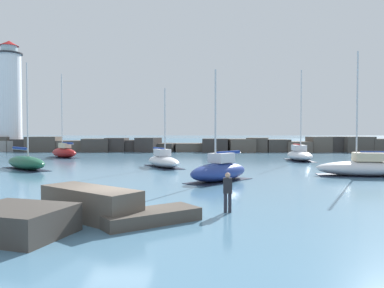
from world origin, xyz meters
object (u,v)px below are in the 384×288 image
object	(u,v)px
sailboat_moored_0	(299,155)
sailboat_moored_2	(26,162)
sailboat_moored_5	(364,167)
sailboat_moored_3	(219,171)
sailboat_moored_1	(64,152)
person_on_rocks	(228,190)
sailboat_moored_4	(163,161)
lighthouse	(10,102)

from	to	relation	value
sailboat_moored_0	sailboat_moored_2	world-z (taller)	sailboat_moored_0
sailboat_moored_5	sailboat_moored_3	bearing A→B (deg)	-163.22
sailboat_moored_0	sailboat_moored_2	distance (m)	28.74
sailboat_moored_1	person_on_rocks	distance (m)	37.02
sailboat_moored_3	sailboat_moored_5	world-z (taller)	sailboat_moored_5
sailboat_moored_4	person_on_rocks	distance (m)	20.14
lighthouse	person_on_rocks	xyz separation A→B (m)	(34.30, -47.51, -7.48)
sailboat_moored_1	lighthouse	bearing A→B (deg)	134.18
sailboat_moored_1	sailboat_moored_2	xyz separation A→B (m)	(2.27, -14.79, -0.12)
sailboat_moored_5	person_on_rocks	world-z (taller)	sailboat_moored_5
sailboat_moored_0	sailboat_moored_3	size ratio (longest dim) A/B	1.39
sailboat_moored_0	person_on_rocks	xyz separation A→B (m)	(-9.86, -27.86, 0.25)
lighthouse	sailboat_moored_1	bearing A→B (deg)	-45.82
lighthouse	sailboat_moored_1	xyz separation A→B (m)	(15.30, -15.74, -7.67)
sailboat_moored_0	sailboat_moored_1	distance (m)	29.13
sailboat_moored_1	sailboat_moored_2	world-z (taller)	sailboat_moored_1
sailboat_moored_1	sailboat_moored_2	size ratio (longest dim) A/B	1.15
sailboat_moored_5	person_on_rocks	xyz separation A→B (m)	(-10.98, -13.09, 0.26)
lighthouse	sailboat_moored_3	size ratio (longest dim) A/B	2.53
sailboat_moored_0	sailboat_moored_5	size ratio (longest dim) A/B	1.10
sailboat_moored_0	sailboat_moored_4	xyz separation A→B (m)	(-14.74, -8.32, -0.06)
sailboat_moored_0	person_on_rocks	distance (m)	29.56
lighthouse	sailboat_moored_2	world-z (taller)	lighthouse
sailboat_moored_1	sailboat_moored_3	distance (m)	29.07
sailboat_moored_3	sailboat_moored_0	bearing A→B (deg)	61.42
lighthouse	person_on_rocks	world-z (taller)	lighthouse
sailboat_moored_4	sailboat_moored_5	bearing A→B (deg)	-22.15
sailboat_moored_2	sailboat_moored_5	distance (m)	27.98
sailboat_moored_1	sailboat_moored_4	xyz separation A→B (m)	(14.12, -12.22, -0.13)
sailboat_moored_2	sailboat_moored_3	distance (m)	18.23
sailboat_moored_5	person_on_rocks	distance (m)	17.09
lighthouse	sailboat_moored_5	bearing A→B (deg)	-37.24
sailboat_moored_2	sailboat_moored_4	world-z (taller)	sailboat_moored_2
lighthouse	sailboat_moored_4	bearing A→B (deg)	-43.55
sailboat_moored_0	sailboat_moored_3	world-z (taller)	sailboat_moored_0
lighthouse	person_on_rocks	bearing A→B (deg)	-54.17
lighthouse	sailboat_moored_4	distance (m)	41.33
sailboat_moored_1	sailboat_moored_0	bearing A→B (deg)	-7.70
lighthouse	sailboat_moored_0	distance (m)	48.95
sailboat_moored_0	sailboat_moored_1	xyz separation A→B (m)	(-28.86, 3.90, 0.07)
sailboat_moored_1	sailboat_moored_5	bearing A→B (deg)	-31.92
sailboat_moored_1	person_on_rocks	size ratio (longest dim) A/B	6.47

